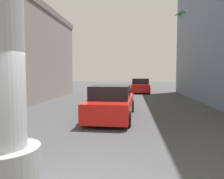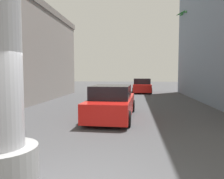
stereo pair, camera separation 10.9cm
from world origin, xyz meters
TOP-DOWN VIEW (x-y plane):
  - ground_plane at (0.00, 10.00)m, footprint 86.16×86.16m
  - car_lead at (-0.14, 6.77)m, footprint 2.15×5.07m
  - car_far at (1.71, 20.67)m, footprint 2.09×4.36m
  - palm_tree_far_right at (6.26, 19.21)m, footprint 2.64×2.48m
  - pedestrian_far_left at (-5.93, 13.99)m, footprint 0.45×0.45m

SIDE VIEW (x-z plane):
  - ground_plane at x=0.00m, z-range 0.00..0.00m
  - car_lead at x=-0.14m, z-range -0.08..1.48m
  - car_far at x=1.71m, z-range -0.04..1.52m
  - pedestrian_far_left at x=-5.93m, z-range 0.15..1.89m
  - palm_tree_far_right at x=6.26m, z-range 1.06..9.59m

